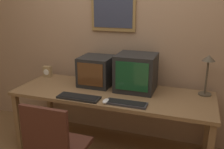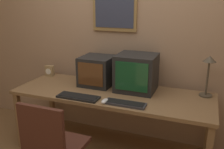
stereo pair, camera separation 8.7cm
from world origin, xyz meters
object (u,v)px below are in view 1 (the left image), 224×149
(monitor_right, at_px, (136,72))
(keyboard_main, at_px, (79,97))
(mouse_near_keyboard, at_px, (106,101))
(desk_clock, at_px, (47,71))
(desk_lamp, at_px, (208,67))
(keyboard_side, at_px, (126,103))
(monitor_left, at_px, (96,71))

(monitor_right, bearing_deg, keyboard_main, -137.87)
(mouse_near_keyboard, bearing_deg, desk_clock, 151.39)
(keyboard_main, xyz_separation_m, desk_lamp, (1.21, 0.52, 0.29))
(monitor_right, distance_m, keyboard_main, 0.68)
(keyboard_side, bearing_deg, mouse_near_keyboard, -171.70)
(keyboard_side, distance_m, mouse_near_keyboard, 0.20)
(keyboard_main, relative_size, keyboard_side, 1.09)
(monitor_left, height_order, monitor_right, monitor_right)
(desk_clock, bearing_deg, keyboard_main, -36.94)
(keyboard_side, bearing_deg, keyboard_main, -178.63)
(keyboard_main, distance_m, mouse_near_keyboard, 0.30)
(keyboard_side, distance_m, desk_clock, 1.31)
(keyboard_side, height_order, desk_lamp, desk_lamp)
(monitor_right, relative_size, keyboard_main, 0.96)
(keyboard_main, distance_m, desk_lamp, 1.35)
(monitor_right, height_order, keyboard_side, monitor_right)
(monitor_right, xyz_separation_m, keyboard_side, (0.01, -0.43, -0.19))
(monitor_right, bearing_deg, desk_lamp, 6.70)
(keyboard_side, height_order, mouse_near_keyboard, mouse_near_keyboard)
(monitor_right, bearing_deg, keyboard_side, -88.22)
(mouse_near_keyboard, bearing_deg, desk_lamp, 30.72)
(mouse_near_keyboard, relative_size, desk_lamp, 0.25)
(desk_clock, bearing_deg, keyboard_side, -23.34)
(keyboard_main, height_order, desk_clock, desk_clock)
(monitor_left, relative_size, mouse_near_keyboard, 3.39)
(monitor_left, bearing_deg, mouse_near_keyboard, -58.19)
(desk_clock, height_order, desk_lamp, desk_lamp)
(desk_lamp, bearing_deg, desk_clock, 179.74)
(desk_clock, bearing_deg, monitor_left, -6.58)
(keyboard_main, distance_m, keyboard_side, 0.50)
(monitor_left, xyz_separation_m, mouse_near_keyboard, (0.29, -0.47, -0.15))
(keyboard_main, height_order, desk_lamp, desk_lamp)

